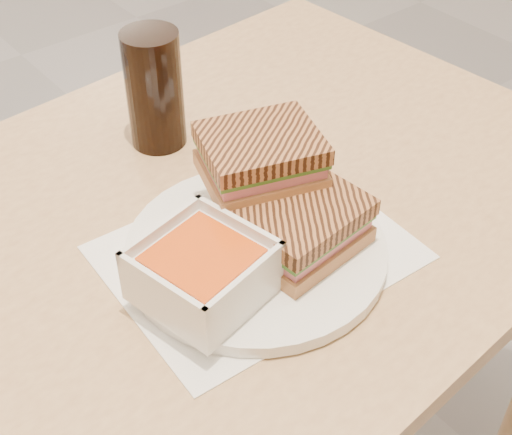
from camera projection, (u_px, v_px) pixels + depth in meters
main_table at (159, 312)px, 0.91m from camera, size 1.25×0.79×0.75m
tray_liner at (257, 252)px, 0.83m from camera, size 0.34×0.27×0.00m
plate at (256, 250)px, 0.82m from camera, size 0.29×0.29×0.02m
soup_bowl at (203, 273)px, 0.74m from camera, size 0.14×0.14×0.06m
panini_lower at (301, 225)px, 0.79m from camera, size 0.14×0.12×0.06m
panini_upper at (261, 157)px, 0.80m from camera, size 0.15×0.14×0.06m
cola_glass at (154, 90)px, 0.94m from camera, size 0.07×0.07×0.16m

